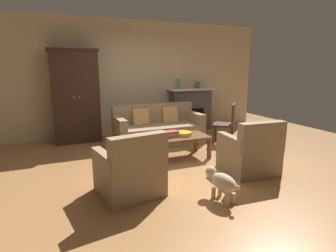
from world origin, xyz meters
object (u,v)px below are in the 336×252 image
at_px(fruit_bowl, 183,134).
at_px(armchair_near_right, 250,154).
at_px(couch, 158,130).
at_px(side_chair_wooden, 228,121).
at_px(armoire, 75,96).
at_px(mantel_vase_slate, 197,85).
at_px(book_stack, 171,134).
at_px(coffee_table, 179,139).
at_px(mantel_vase_jade, 178,84).
at_px(dog, 222,182).
at_px(armchair_near_left, 131,172).
at_px(fireplace, 190,109).

bearing_deg(fruit_bowl, armchair_near_right, -60.20).
height_order(couch, side_chair_wooden, side_chair_wooden).
bearing_deg(armchair_near_right, armoire, 127.54).
bearing_deg(mantel_vase_slate, armchair_near_right, -103.35).
bearing_deg(book_stack, coffee_table, -6.56).
height_order(book_stack, mantel_vase_jade, mantel_vase_jade).
bearing_deg(armoire, dog, -69.11).
xyz_separation_m(couch, mantel_vase_jade, (0.94, 0.97, 0.93)).
bearing_deg(armoire, couch, -29.22).
height_order(mantel_vase_jade, dog, mantel_vase_jade).
relative_size(armchair_near_left, armchair_near_right, 1.01).
distance_m(couch, fruit_bowl, 1.07).
distance_m(fireplace, armchair_near_right, 3.24).
bearing_deg(armchair_near_right, armchair_near_left, -179.52).
relative_size(armoire, dog, 3.64).
xyz_separation_m(fireplace, mantel_vase_jade, (-0.38, -0.02, 0.68)).
xyz_separation_m(fireplace, armoire, (-2.95, -0.08, 0.47)).
distance_m(coffee_table, mantel_vase_jade, 2.42).
xyz_separation_m(armoire, armchair_near_right, (2.38, -3.10, -0.72)).
relative_size(fireplace, mantel_vase_jade, 4.86).
relative_size(armoire, armchair_near_left, 2.34).
relative_size(fruit_bowl, armchair_near_right, 0.37).
bearing_deg(couch, armchair_near_right, -70.96).
height_order(fruit_bowl, side_chair_wooden, side_chair_wooden).
bearing_deg(book_stack, mantel_vase_jade, 61.78).
distance_m(armoire, side_chair_wooden, 3.44).
distance_m(mantel_vase_slate, dog, 4.26).
relative_size(coffee_table, fruit_bowl, 3.34).
bearing_deg(fireplace, side_chair_wooden, -86.86).
bearing_deg(coffee_table, armchair_near_right, -55.84).
bearing_deg(mantel_vase_jade, armchair_near_right, -93.43).
height_order(armoire, coffee_table, armoire).
distance_m(fireplace, book_stack, 2.52).
xyz_separation_m(mantel_vase_slate, armchair_near_right, (-0.75, -3.16, -0.89)).
relative_size(coffee_table, mantel_vase_jade, 4.24).
distance_m(fruit_bowl, book_stack, 0.25).
bearing_deg(book_stack, fruit_bowl, 1.85).
height_order(side_chair_wooden, dog, side_chair_wooden).
height_order(couch, book_stack, couch).
relative_size(coffee_table, side_chair_wooden, 1.22).
bearing_deg(couch, fruit_bowl, -84.26).
xyz_separation_m(coffee_table, dog, (-0.21, -1.74, -0.12)).
height_order(fruit_bowl, mantel_vase_slate, mantel_vase_slate).
height_order(fruit_bowl, dog, fruit_bowl).
xyz_separation_m(couch, armchair_near_right, (0.76, -2.19, -0.00)).
bearing_deg(fruit_bowl, dog, -99.97).
distance_m(fruit_bowl, side_chair_wooden, 1.38).
bearing_deg(dog, book_stack, 88.11).
distance_m(fireplace, mantel_vase_jade, 0.78).
distance_m(book_stack, armchair_near_left, 1.58).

